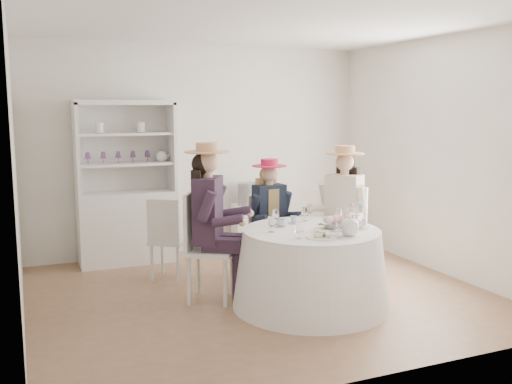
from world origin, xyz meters
name	(u,v)px	position (x,y,z in m)	size (l,w,h in m)	color
ground	(260,294)	(0.00, 0.00, 0.00)	(4.50, 4.50, 0.00)	brown
ceiling	(260,24)	(0.00, 0.00, 2.70)	(4.50, 4.50, 0.00)	white
wall_back	(200,150)	(0.00, 2.00, 1.35)	(4.50, 4.50, 0.00)	silver
wall_front	(376,191)	(0.00, -2.00, 1.35)	(4.50, 4.50, 0.00)	silver
wall_left	(15,174)	(-2.25, 0.00, 1.35)	(4.50, 4.50, 0.00)	silver
wall_right	(440,156)	(2.25, 0.00, 1.35)	(4.50, 4.50, 0.00)	silver
tea_table	(311,268)	(0.32, -0.50, 0.37)	(1.51, 1.51, 0.75)	white
hutch	(127,206)	(-1.02, 1.77, 0.71)	(1.34, 0.87, 1.99)	silver
side_table	(249,228)	(0.58, 1.73, 0.31)	(0.40, 0.40, 0.62)	silver
hatbox	(249,194)	(0.58, 1.73, 0.77)	(0.30, 0.30, 0.30)	black
guest_left	(211,213)	(-0.51, 0.01, 0.89)	(0.67, 0.62, 1.57)	silver
guest_mid	(270,211)	(0.33, 0.48, 0.76)	(0.49, 0.51, 1.34)	silver
guest_right	(343,205)	(1.06, 0.14, 0.84)	(0.64, 0.59, 1.49)	silver
spare_chair	(167,236)	(-0.76, 0.84, 0.50)	(0.53, 0.53, 0.92)	silver
teacup_a	(281,224)	(0.10, -0.29, 0.79)	(0.09, 0.09, 0.07)	white
teacup_b	(294,220)	(0.28, -0.20, 0.79)	(0.07, 0.07, 0.07)	white
teacup_c	(328,221)	(0.59, -0.35, 0.79)	(0.08, 0.08, 0.06)	white
flower_bowl	(331,225)	(0.52, -0.52, 0.78)	(0.21, 0.21, 0.05)	white
flower_arrangement	(332,221)	(0.49, -0.59, 0.84)	(0.18, 0.18, 0.07)	pink
table_teapot	(350,227)	(0.51, -0.87, 0.83)	(0.25, 0.18, 0.19)	white
sandwich_plate	(322,236)	(0.24, -0.85, 0.77)	(0.28, 0.28, 0.06)	white
cupcake_stand	(357,219)	(0.76, -0.60, 0.84)	(0.25, 0.25, 0.24)	white
stemware_set	(311,222)	(0.32, -0.50, 0.83)	(0.86, 0.87, 0.15)	white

